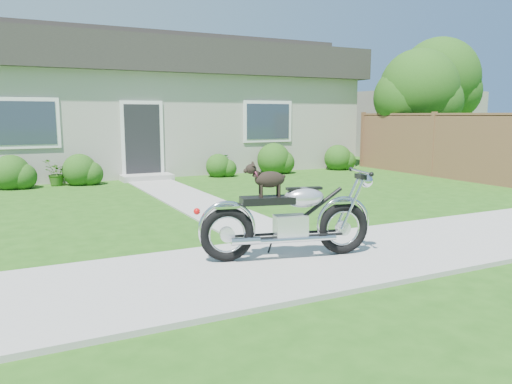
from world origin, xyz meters
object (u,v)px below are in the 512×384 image
at_px(house, 163,105).
at_px(tree_near, 423,92).
at_px(potted_plant_left, 56,173).
at_px(fence, 433,145).
at_px(tree_far, 442,82).
at_px(potted_plant_right, 223,165).
at_px(motorcycle_with_dog, 290,217).

bearing_deg(house, tree_near, -30.13).
bearing_deg(potted_plant_left, fence, -15.41).
xyz_separation_m(fence, tree_far, (4.36, 3.89, 2.16)).
height_order(potted_plant_right, motorcycle_with_dog, motorcycle_with_dog).
height_order(potted_plant_left, potted_plant_right, potted_plant_left).
bearing_deg(potted_plant_right, fence, -26.91).
xyz_separation_m(tree_near, potted_plant_left, (-11.47, 0.97, -2.22)).
distance_m(house, potted_plant_right, 3.98).
height_order(tree_far, potted_plant_right, tree_far).
xyz_separation_m(fence, potted_plant_right, (-5.52, 2.80, -0.62)).
bearing_deg(house, tree_far, -12.45).
height_order(fence, potted_plant_right, fence).
bearing_deg(fence, house, 135.26).
bearing_deg(fence, potted_plant_left, 164.59).
bearing_deg(tree_far, potted_plant_left, -175.70).
relative_size(house, motorcycle_with_dog, 5.75).
distance_m(house, tree_near, 8.81).
xyz_separation_m(tree_far, potted_plant_right, (-9.88, -1.09, -2.77)).
relative_size(house, tree_near, 3.16).
distance_m(house, fence, 8.96).
xyz_separation_m(tree_far, motorcycle_with_dog, (-12.51, -9.51, -2.54)).
xyz_separation_m(tree_near, tree_far, (3.05, 2.06, 0.54)).
relative_size(fence, potted_plant_right, 10.20).
xyz_separation_m(house, motorcycle_with_dog, (-1.85, -11.86, -1.60)).
distance_m(tree_far, motorcycle_with_dog, 15.92).
bearing_deg(tree_far, fence, -138.25).
height_order(tree_near, tree_far, tree_far).
distance_m(house, tree_far, 10.96).
bearing_deg(tree_near, potted_plant_left, 175.15).
bearing_deg(motorcycle_with_dog, tree_near, 51.49).
relative_size(house, fence, 1.90).
relative_size(fence, tree_far, 1.37).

